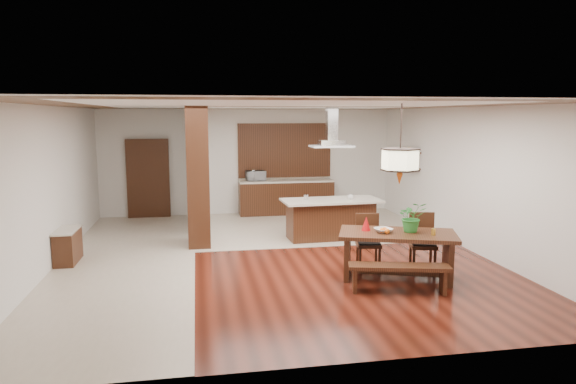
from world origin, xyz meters
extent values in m
plane|color=#351009|center=(0.00, 0.00, 0.00)|extent=(9.00, 9.00, 0.00)
cube|color=white|center=(0.00, 0.00, 2.90)|extent=(8.00, 9.00, 0.04)
cube|color=silver|center=(0.00, 4.50, 1.45)|extent=(8.00, 0.04, 2.90)
cube|color=silver|center=(0.00, -4.50, 1.45)|extent=(8.00, 0.04, 2.90)
cube|color=silver|center=(-4.00, 0.00, 1.45)|extent=(0.04, 9.00, 2.90)
cube|color=silver|center=(4.00, 0.00, 1.45)|extent=(0.04, 9.00, 2.90)
cube|color=beige|center=(-2.75, 0.00, 0.01)|extent=(2.50, 9.00, 0.01)
cube|color=beige|center=(1.25, 2.50, 0.01)|extent=(5.50, 4.00, 0.01)
cube|color=#39210E|center=(0.00, 0.00, 2.88)|extent=(8.00, 9.00, 0.02)
cube|color=black|center=(-1.40, 1.20, 1.45)|extent=(0.45, 1.00, 2.90)
cube|color=silver|center=(-1.40, 3.30, 1.45)|extent=(0.18, 2.40, 2.90)
cube|color=black|center=(-3.81, 0.20, 0.32)|extent=(0.37, 0.88, 0.63)
cube|color=black|center=(-2.70, 4.40, 1.05)|extent=(1.10, 0.20, 2.10)
cube|color=black|center=(1.00, 4.20, 0.45)|extent=(2.60, 0.60, 0.90)
cube|color=beige|center=(1.00, 4.20, 0.92)|extent=(2.60, 0.62, 0.05)
cube|color=#A25B30|center=(1.00, 4.46, 1.75)|extent=(2.60, 0.08, 1.50)
cube|color=black|center=(3.87, 2.60, 1.40)|extent=(0.26, 0.90, 0.04)
cube|color=black|center=(3.87, 2.60, 1.80)|extent=(0.26, 0.90, 0.04)
cube|color=black|center=(1.83, -1.76, 0.76)|extent=(2.10, 1.52, 0.06)
cube|color=black|center=(1.06, -1.49, 0.36)|extent=(0.33, 0.74, 0.73)
cube|color=black|center=(2.61, -2.03, 0.36)|extent=(0.33, 0.74, 0.73)
imported|color=#28792D|center=(2.07, -1.76, 1.04)|extent=(0.49, 0.44, 0.51)
imported|color=beige|center=(1.60, -1.71, 0.82)|extent=(0.34, 0.34, 0.07)
cone|color=#AB0C0E|center=(1.36, -1.52, 0.91)|extent=(0.16, 0.16, 0.24)
cylinder|color=gold|center=(2.33, -2.03, 0.84)|extent=(0.08, 0.08, 0.10)
cube|color=black|center=(1.47, 1.17, 0.42)|extent=(1.90, 0.80, 0.84)
cube|color=beige|center=(1.47, 1.13, 0.86)|extent=(2.20, 1.04, 0.05)
imported|color=white|center=(1.89, 1.09, 0.94)|extent=(0.15, 0.15, 0.10)
imported|color=silver|center=(0.16, 4.23, 1.09)|extent=(0.56, 0.45, 0.27)
camera|label=1|loc=(-1.42, -9.61, 2.70)|focal=32.00mm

